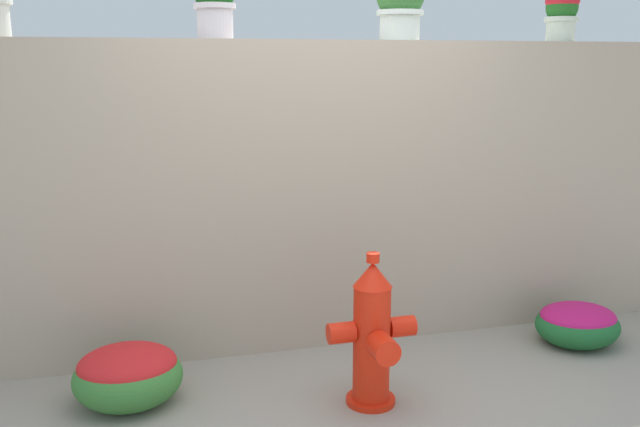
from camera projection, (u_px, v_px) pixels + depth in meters
The scene contains 6 objects.
ground_plane at pixel (360, 415), 3.64m from camera, with size 24.00×24.00×0.00m, color gray.
stone_wall at pixel (307, 196), 4.45m from camera, with size 6.56×0.33×1.93m, color tan.
potted_plant_4 at pixel (562, 12), 4.64m from camera, with size 0.22×0.22×0.33m.
fire_hydrant at pixel (372, 337), 3.69m from camera, with size 0.48×0.39×0.84m.
flower_bush_left at pixel (578, 323), 4.54m from camera, with size 0.55×0.49×0.27m.
flower_bush_right at pixel (128, 373), 3.73m from camera, with size 0.58×0.52×0.34m.
Camera 1 is at (-1.09, -3.15, 1.81)m, focal length 39.25 mm.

